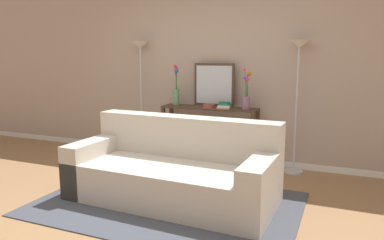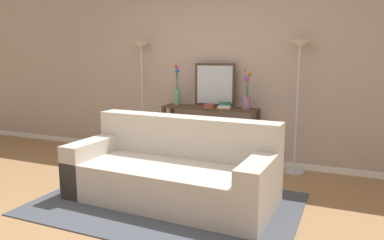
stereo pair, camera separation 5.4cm
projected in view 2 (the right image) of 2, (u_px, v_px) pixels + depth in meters
The scene contains 13 objects.
ground_plane at pixel (138, 211), 3.77m from camera, with size 16.00×16.00×0.02m, color #9E754C.
back_wall at pixel (213, 74), 5.50m from camera, with size 12.00×0.15×2.60m.
area_rug at pixel (166, 204), 3.92m from camera, with size 2.73×1.81×0.01m.
couch at pixel (173, 172), 4.02m from camera, with size 2.24×1.06×0.88m.
console_table at pixel (210, 125), 5.31m from camera, with size 1.39×0.33×0.84m.
floor_lamp_left at pixel (141, 67), 5.70m from camera, with size 0.28×0.28×1.78m.
floor_lamp_right at pixel (299, 70), 4.77m from camera, with size 0.28×0.28×1.76m.
wall_mirror at pixel (215, 85), 5.32m from camera, with size 0.61×0.02×0.62m.
vase_tall_flowers at pixel (177, 90), 5.46m from camera, with size 0.10×0.12×0.60m.
vase_short_flowers at pixel (247, 96), 5.01m from camera, with size 0.12×0.11×0.57m.
fruit_bowl at pixel (209, 106), 5.16m from camera, with size 0.17×0.17×0.06m.
book_stack at pixel (225, 106), 5.09m from camera, with size 0.19×0.15×0.09m.
book_row_under_console at pixel (185, 157), 5.55m from camera, with size 0.36×0.16×0.13m.
Camera 2 is at (1.92, -3.04, 1.55)m, focal length 34.46 mm.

